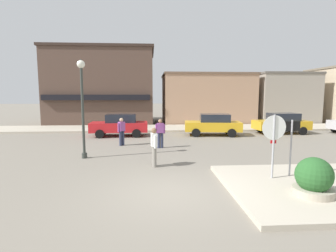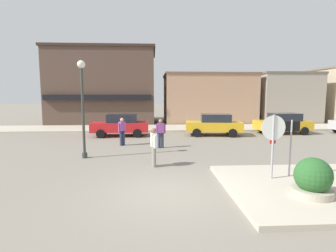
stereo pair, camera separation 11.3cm
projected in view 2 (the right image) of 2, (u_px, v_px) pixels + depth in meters
ground_plane at (169, 193)px, 7.89m from camera, size 160.00×160.00×0.00m
sidewalk_corner at (328, 187)px, 8.17m from camera, size 6.40×4.80×0.15m
kerb_far at (159, 128)px, 22.58m from camera, size 80.00×4.00×0.15m
stop_sign at (273, 138)px, 8.66m from camera, size 0.82×0.07×2.30m
one_way_sign at (291, 142)px, 8.95m from camera, size 0.60×0.06×2.10m
planter at (313, 181)px, 7.28m from camera, size 1.10×1.10×1.23m
lamp_post at (82, 94)px, 11.94m from camera, size 0.36×0.36×4.54m
parked_car_nearest at (121, 125)px, 18.68m from camera, size 4.05×1.97×1.56m
parked_car_second at (214, 124)px, 18.97m from camera, size 4.17×2.23×1.56m
parked_car_third at (283, 123)px, 19.79m from camera, size 4.08×2.02×1.56m
pedestrian_crossing_near at (154, 146)px, 10.71m from camera, size 0.27×0.56×1.61m
pedestrian_crossing_far at (161, 132)px, 14.49m from camera, size 0.56×0.26×1.61m
pedestrian_kerb_side at (122, 131)px, 15.22m from camera, size 0.44×0.46×1.61m
building_corner_shop at (105, 87)px, 27.41m from camera, size 10.50×7.76×7.51m
building_storefront_left_near at (207, 98)px, 28.05m from camera, size 9.12×6.87×5.07m
building_storefront_left_mid at (282, 98)px, 27.80m from camera, size 6.04×5.52×5.15m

